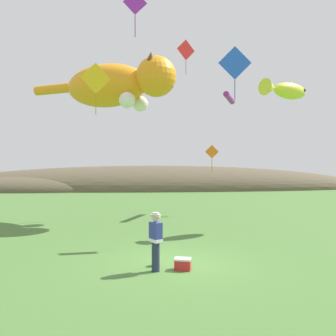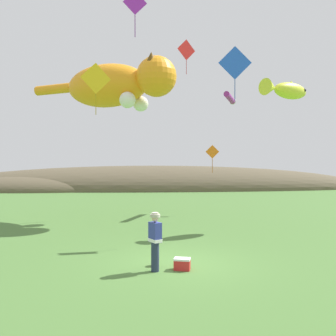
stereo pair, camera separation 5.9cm
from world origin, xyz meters
name	(u,v)px [view 2 (the right image)]	position (x,y,z in m)	size (l,w,h in m)	color
ground_plane	(176,263)	(0.00, 0.00, 0.00)	(120.00, 120.00, 0.00)	#477033
distant_hill_ridge	(139,189)	(-1.67, 33.00, 0.00)	(53.41, 11.20, 5.61)	brown
festival_attendant	(155,240)	(-0.69, -0.82, 0.95)	(0.44, 0.49, 1.77)	#232D47
kite_spool	(154,262)	(-0.70, -0.25, 0.14)	(0.13, 0.28, 0.28)	olive
picnic_cooler	(182,264)	(0.13, -0.72, 0.18)	(0.55, 0.44, 0.36)	red
kite_giant_cat	(117,85)	(-2.56, 9.61, 7.68)	(8.72, 5.38, 2.91)	orange
kite_fish_windsock	(286,90)	(6.02, 6.22, 6.86)	(3.04, 2.32, 0.94)	yellow
kite_tube_streamer	(230,98)	(4.59, 12.28, 7.47)	(1.45, 3.00, 0.44)	#8C268C
kite_diamond_gold	(96,79)	(-3.11, 4.39, 6.89)	(1.26, 0.50, 2.24)	yellow
kite_diamond_violet	(135,3)	(-1.39, 3.31, 9.72)	(0.98, 0.14, 1.89)	purple
kite_diamond_orange	(212,152)	(3.29, 11.48, 3.89)	(0.84, 0.23, 1.77)	orange
kite_diamond_blue	(235,63)	(2.91, 4.05, 7.57)	(1.45, 0.12, 2.35)	blue
kite_diamond_red	(186,50)	(1.69, 12.00, 10.46)	(1.21, 0.58, 2.23)	red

